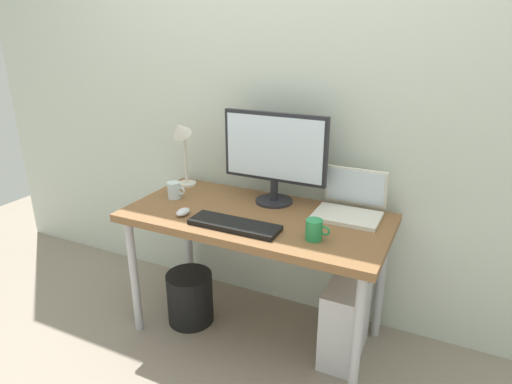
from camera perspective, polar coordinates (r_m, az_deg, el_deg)
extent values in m
plane|color=gray|center=(2.59, 0.00, -17.60)|extent=(6.00, 6.00, 0.00)
cube|color=silver|center=(2.40, 4.06, 13.39)|extent=(4.40, 0.04, 2.60)
cube|color=brown|center=(2.23, 0.00, -3.38)|extent=(1.33, 0.64, 0.04)
cylinder|color=#B2B2B7|center=(2.50, -15.53, -10.51)|extent=(0.04, 0.04, 0.67)
cylinder|color=#B2B2B7|center=(2.03, 12.94, -18.36)|extent=(0.04, 0.04, 0.67)
cylinder|color=#B2B2B7|center=(2.86, -8.72, -5.85)|extent=(0.04, 0.04, 0.67)
cylinder|color=#B2B2B7|center=(2.46, 15.84, -11.13)|extent=(0.04, 0.04, 0.67)
cylinder|color=#232328|center=(2.37, 2.34, -1.15)|extent=(0.20, 0.20, 0.01)
cylinder|color=#232328|center=(2.35, 2.36, 0.26)|extent=(0.04, 0.04, 0.11)
cube|color=#232328|center=(2.28, 2.44, 5.81)|extent=(0.57, 0.03, 0.36)
cube|color=white|center=(2.26, 2.27, 5.72)|extent=(0.53, 0.01, 0.32)
cube|color=silver|center=(2.22, 11.71, -3.09)|extent=(0.32, 0.22, 0.02)
cube|color=silver|center=(2.30, 12.75, 0.69)|extent=(0.32, 0.06, 0.21)
cube|color=white|center=(2.29, 12.70, 0.67)|extent=(0.30, 0.04, 0.18)
cylinder|color=silver|center=(2.66, -8.93, 1.07)|extent=(0.11, 0.11, 0.01)
cylinder|color=silver|center=(2.61, -9.11, 4.33)|extent=(0.02, 0.02, 0.30)
cone|color=silver|center=(2.54, -9.85, 8.01)|extent=(0.11, 0.14, 0.13)
cube|color=black|center=(2.08, -2.81, -4.28)|extent=(0.44, 0.14, 0.02)
ellipsoid|color=silver|center=(2.23, -9.43, -2.57)|extent=(0.06, 0.09, 0.03)
cylinder|color=#268C4C|center=(1.96, 7.52, -4.87)|extent=(0.08, 0.08, 0.09)
torus|color=#268C4C|center=(1.94, 8.93, -5.00)|extent=(0.05, 0.01, 0.05)
cylinder|color=silver|center=(2.45, -10.58, 0.23)|extent=(0.07, 0.07, 0.09)
torus|color=silver|center=(2.43, -9.66, 0.16)|extent=(0.05, 0.01, 0.05)
cube|color=silver|center=(2.36, 11.51, -15.89)|extent=(0.18, 0.36, 0.42)
cylinder|color=black|center=(2.61, -8.55, -13.37)|extent=(0.26, 0.26, 0.30)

